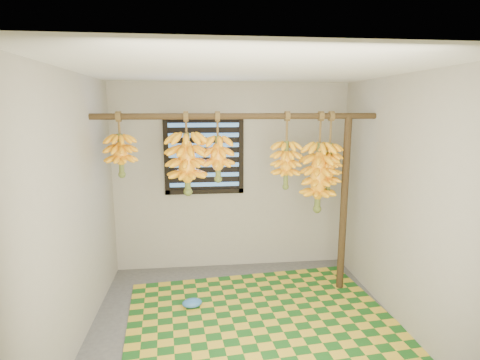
{
  "coord_description": "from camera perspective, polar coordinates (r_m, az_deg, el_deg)",
  "views": [
    {
      "loc": [
        -0.43,
        -3.23,
        2.09
      ],
      "look_at": [
        0.0,
        0.55,
        1.35
      ],
      "focal_mm": 28.0,
      "sensor_mm": 36.0,
      "label": 1
    }
  ],
  "objects": [
    {
      "name": "floor",
      "position": [
        3.88,
        1.0,
        -21.72
      ],
      "size": [
        3.0,
        3.0,
        0.01
      ],
      "primitive_type": "cube",
      "color": "#484848",
      "rests_on": "ground"
    },
    {
      "name": "ceiling",
      "position": [
        3.28,
        1.14,
        16.52
      ],
      "size": [
        3.0,
        3.0,
        0.01
      ],
      "primitive_type": "cube",
      "color": "silver",
      "rests_on": "wall_back"
    },
    {
      "name": "wall_back",
      "position": [
        4.84,
        -1.29,
        0.39
      ],
      "size": [
        3.0,
        0.01,
        2.4
      ],
      "primitive_type": "cube",
      "color": "gray",
      "rests_on": "floor"
    },
    {
      "name": "wall_left",
      "position": [
        3.52,
        -24.1,
        -4.62
      ],
      "size": [
        0.01,
        3.0,
        2.4
      ],
      "primitive_type": "cube",
      "color": "gray",
      "rests_on": "floor"
    },
    {
      "name": "wall_right",
      "position": [
        3.87,
        23.76,
        -3.23
      ],
      "size": [
        0.01,
        3.0,
        2.4
      ],
      "primitive_type": "cube",
      "color": "gray",
      "rests_on": "floor"
    },
    {
      "name": "window",
      "position": [
        4.75,
        -5.49,
        3.8
      ],
      "size": [
        1.0,
        0.04,
        1.0
      ],
      "color": "black",
      "rests_on": "wall_back"
    },
    {
      "name": "hanging_pole",
      "position": [
        3.96,
        -0.25,
        9.69
      ],
      "size": [
        3.0,
        0.06,
        0.06
      ],
      "primitive_type": "cylinder",
      "rotation": [
        0.0,
        1.57,
        0.0
      ],
      "color": "#3C2C16",
      "rests_on": "wall_left"
    },
    {
      "name": "support_post",
      "position": [
        4.4,
        15.54,
        -3.77
      ],
      "size": [
        0.08,
        0.08,
        2.0
      ],
      "primitive_type": "cylinder",
      "color": "#3C2C16",
      "rests_on": "floor"
    },
    {
      "name": "woven_mat",
      "position": [
        3.98,
        3.4,
        -20.62
      ],
      "size": [
        2.79,
        2.32,
        0.01
      ],
      "primitive_type": "cube",
      "rotation": [
        0.0,
        0.0,
        0.09
      ],
      "color": "#185118",
      "rests_on": "floor"
    },
    {
      "name": "plastic_bag",
      "position": [
        4.2,
        -7.31,
        -18.09
      ],
      "size": [
        0.24,
        0.19,
        0.09
      ],
      "primitive_type": "ellipsoid",
      "rotation": [
        0.0,
        0.0,
        0.17
      ],
      "color": "#306AB4",
      "rests_on": "woven_mat"
    },
    {
      "name": "banana_bunch_a",
      "position": [
        4.04,
        -17.7,
        3.62
      ],
      "size": [
        0.32,
        0.32,
        0.66
      ],
      "color": "brown",
      "rests_on": "hanging_pole"
    },
    {
      "name": "banana_bunch_b",
      "position": [
        3.98,
        -8.05,
        2.48
      ],
      "size": [
        0.4,
        0.4,
        0.86
      ],
      "color": "brown",
      "rests_on": "hanging_pole"
    },
    {
      "name": "banana_bunch_c",
      "position": [
        3.98,
        -3.38,
        3.28
      ],
      "size": [
        0.32,
        0.32,
        0.73
      ],
      "color": "brown",
      "rests_on": "hanging_pole"
    },
    {
      "name": "banana_bunch_d",
      "position": [
        4.09,
        7.02,
        2.32
      ],
      "size": [
        0.32,
        0.32,
        0.83
      ],
      "color": "brown",
      "rests_on": "hanging_pole"
    },
    {
      "name": "banana_bunch_e",
      "position": [
        4.22,
        11.86,
        0.41
      ],
      "size": [
        0.37,
        0.37,
        1.1
      ],
      "color": "brown",
      "rests_on": "hanging_pole"
    },
    {
      "name": "banana_bunch_f",
      "position": [
        4.24,
        13.4,
        1.63
      ],
      "size": [
        0.29,
        0.29,
        0.92
      ],
      "color": "brown",
      "rests_on": "hanging_pole"
    }
  ]
}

